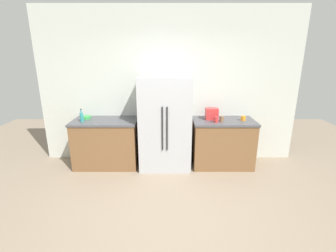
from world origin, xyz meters
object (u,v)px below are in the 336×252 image
at_px(bottle_a, 83,117).
at_px(cup_a, 244,118).
at_px(toaster, 213,114).
at_px(refrigerator, 166,123).
at_px(bowl_a, 87,117).
at_px(cup_c, 217,120).
at_px(cup_b, 222,119).

bearing_deg(bottle_a, cup_a, 1.65).
height_order(toaster, bottle_a, bottle_a).
xyz_separation_m(refrigerator, bowl_a, (-1.50, 0.14, 0.07)).
relative_size(toaster, bowl_a, 1.26).
relative_size(refrigerator, cup_c, 16.27).
bearing_deg(cup_b, cup_c, -157.25).
bearing_deg(cup_c, toaster, 103.47).
distance_m(toaster, cup_a, 0.58).
distance_m(refrigerator, toaster, 0.89).
distance_m(bottle_a, bowl_a, 0.22).
bearing_deg(cup_b, cup_a, 10.37).
bearing_deg(cup_a, cup_c, -167.00).
distance_m(cup_a, bowl_a, 2.94).
bearing_deg(bowl_a, bottle_a, -91.67).
relative_size(bottle_a, cup_b, 2.33).
bearing_deg(bottle_a, toaster, 4.14).
relative_size(cup_b, cup_c, 0.99).
height_order(toaster, bowl_a, toaster).
relative_size(refrigerator, cup_b, 16.42).
bearing_deg(bowl_a, cup_c, -5.83).
distance_m(refrigerator, cup_b, 1.03).
bearing_deg(toaster, cup_a, -8.69).
distance_m(refrigerator, cup_c, 0.93).
bearing_deg(bottle_a, cup_c, -0.83).
distance_m(bottle_a, cup_c, 2.42).
bearing_deg(bottle_a, cup_b, 0.20).
relative_size(toaster, bottle_a, 0.95).
relative_size(cup_b, bowl_a, 0.57).
bearing_deg(refrigerator, bowl_a, 174.84).
bearing_deg(refrigerator, bottle_a, -177.10).
height_order(refrigerator, bottle_a, refrigerator).
bearing_deg(cup_b, bottle_a, -179.80).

